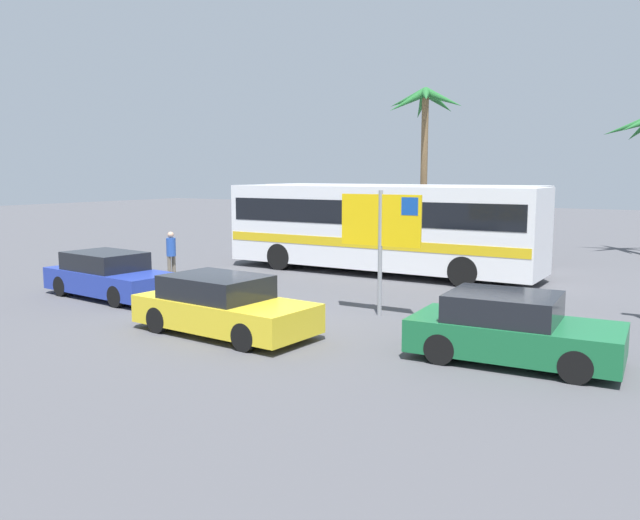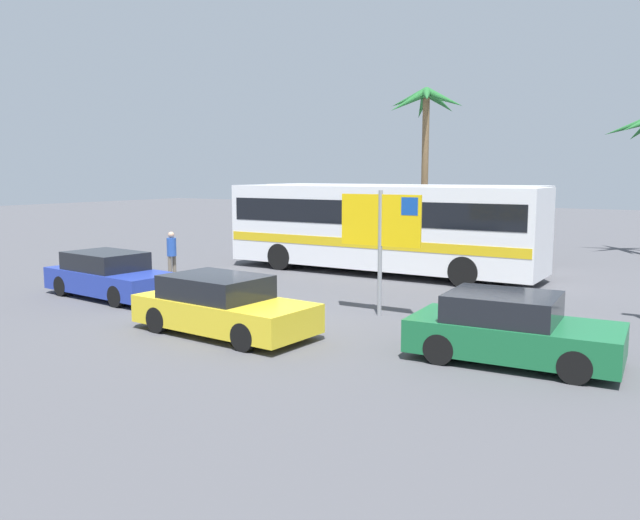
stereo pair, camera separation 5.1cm
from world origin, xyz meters
TOP-DOWN VIEW (x-y plane):
  - ground at (0.00, 0.00)m, footprint 120.00×120.00m
  - bus_front_coach at (-0.57, 9.08)m, footprint 11.62×2.59m
  - bus_rear_coach at (-1.26, 12.28)m, footprint 11.62×2.59m
  - ferry_sign at (2.67, 2.75)m, footprint 2.20×0.11m
  - car_yellow at (0.44, -0.83)m, footprint 4.41×2.10m
  - car_blue at (-5.26, 0.81)m, footprint 4.50×2.16m
  - car_green at (6.61, 0.43)m, footprint 4.02×2.10m
  - pedestrian_crossing_lot at (-6.13, 4.22)m, footprint 0.32×0.32m
  - palm_tree_seaside at (-2.05, 16.59)m, footprint 4.04×3.90m

SIDE VIEW (x-z plane):
  - ground at x=0.00m, z-range 0.00..0.00m
  - car_green at x=6.61m, z-range -0.03..1.30m
  - car_blue at x=-5.26m, z-range -0.03..1.30m
  - car_yellow at x=0.44m, z-range -0.03..1.30m
  - pedestrian_crossing_lot at x=-6.13m, z-range 0.14..1.78m
  - bus_front_coach at x=-0.57m, z-range 0.20..3.37m
  - bus_rear_coach at x=-1.26m, z-range 0.20..3.37m
  - ferry_sign at x=2.67m, z-range 0.73..3.93m
  - palm_tree_seaside at x=-2.05m, z-range 2.39..9.97m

